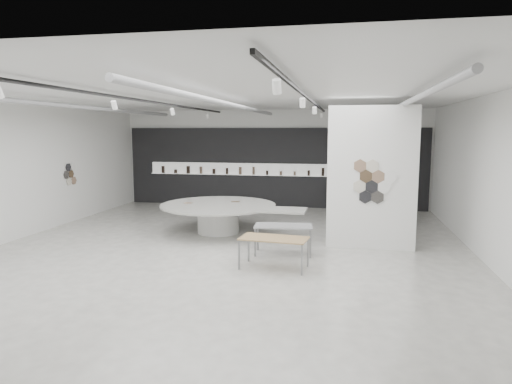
% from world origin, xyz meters
% --- Properties ---
extents(room, '(12.02, 14.02, 3.82)m').
position_xyz_m(room, '(-0.09, -0.00, 2.07)').
color(room, beige).
rests_on(room, ground).
extents(back_wall_display, '(11.80, 0.27, 3.10)m').
position_xyz_m(back_wall_display, '(-0.08, 6.93, 1.54)').
color(back_wall_display, black).
rests_on(back_wall_display, ground).
extents(partition_column, '(2.20, 0.38, 3.60)m').
position_xyz_m(partition_column, '(3.50, 1.00, 1.80)').
color(partition_column, white).
rests_on(partition_column, ground).
extents(display_island, '(4.33, 3.42, 0.86)m').
position_xyz_m(display_island, '(-0.71, 1.92, 0.56)').
color(display_island, white).
rests_on(display_island, ground).
extents(sample_table_wood, '(1.52, 0.87, 0.68)m').
position_xyz_m(sample_table_wood, '(1.37, -1.21, 0.63)').
color(sample_table_wood, '#9D7D51').
rests_on(sample_table_wood, ground).
extents(sample_table_stone, '(1.44, 0.82, 0.71)m').
position_xyz_m(sample_table_stone, '(1.41, -0.02, 0.65)').
color(sample_table_stone, gray).
rests_on(sample_table_stone, ground).
extents(kitchen_counter, '(1.48, 0.58, 1.17)m').
position_xyz_m(kitchen_counter, '(3.03, 6.51, 0.42)').
color(kitchen_counter, white).
rests_on(kitchen_counter, ground).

